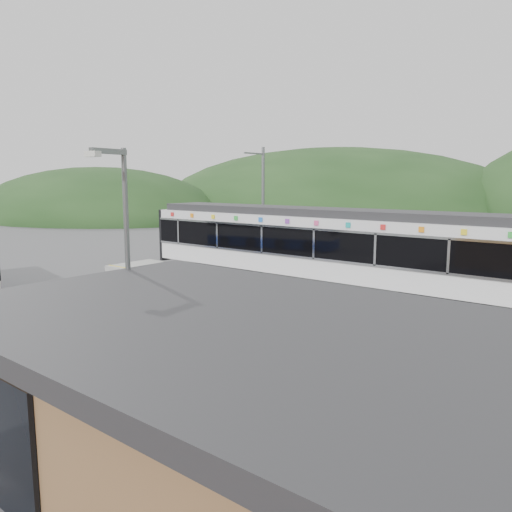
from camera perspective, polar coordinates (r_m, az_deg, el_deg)
The scene contains 8 objects.
ground at distance 19.05m, azimuth 1.48°, elevation -6.81°, with size 120.00×120.00×0.00m, color #4C4C4F.
hills at distance 21.13m, azimuth 24.24°, elevation -6.04°, with size 146.00×149.00×26.00m.
platform at distance 21.65m, azimuth 6.80°, elevation -4.57°, with size 26.00×3.20×0.30m, color #9E9E99.
yellow_line at distance 20.56m, azimuth 4.88°, elevation -4.81°, with size 26.00×0.10×0.01m, color yellow.
train at distance 24.29m, azimuth 7.54°, elevation 1.43°, with size 20.44×3.01×3.74m.
catenary_mast_west at distance 29.46m, azimuth 0.77°, elevation 5.84°, with size 0.18×1.80×7.00m.
station_shelter at distance 8.37m, azimuth -3.39°, elevation -16.13°, with size 9.20×6.20×3.00m.
lamp_post at distance 11.93m, azimuth -14.95°, elevation 0.63°, with size 0.37×1.04×5.79m.
Camera 1 is at (11.12, -14.62, 5.05)m, focal length 35.00 mm.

